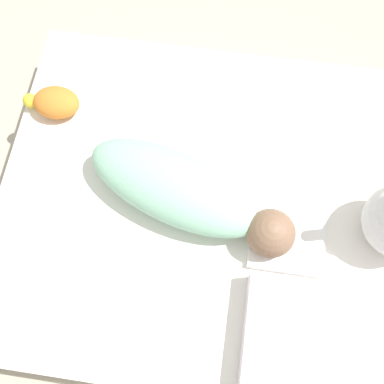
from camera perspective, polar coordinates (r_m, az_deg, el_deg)
ground_plane at (r=1.47m, az=2.01°, el=-3.52°), size 12.00×12.00×0.00m
bed_mattress at (r=1.38m, az=2.14°, el=-2.37°), size 1.22×1.04×0.19m
burp_cloth at (r=1.27m, az=11.92°, el=-6.47°), size 0.21×0.16×0.02m
swaddled_baby at (r=1.22m, az=-0.69°, el=-0.23°), size 0.61×0.35×0.14m
pillow at (r=1.21m, az=14.65°, el=-19.45°), size 0.33×0.36×0.08m
turtle_plush at (r=1.44m, az=-17.06°, el=10.82°), size 0.18×0.11×0.08m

